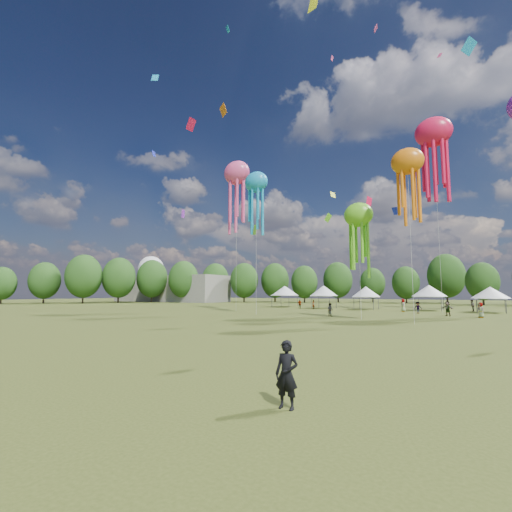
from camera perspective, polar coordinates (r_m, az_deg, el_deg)
The scene contains 10 objects.
ground at distance 17.51m, azimuth -20.51°, elevation -15.06°, with size 300.00×300.00×0.00m, color #384416.
observer_main at distance 9.60m, azimuth 4.91°, elevation -18.26°, with size 0.62×0.41×1.70m, color black.
spectator_near at distance 45.26m, azimuth 11.71°, elevation -8.38°, with size 0.78×0.61×1.60m, color gray.
spectators_far at distance 56.42m, azimuth 24.19°, elevation -7.38°, with size 29.28×16.55×1.93m.
festival_tents at distance 65.68m, azimuth 17.03°, elevation -5.38°, with size 40.25×7.82×4.26m.
show_kites at distance 58.05m, azimuth 24.68°, elevation 14.54°, with size 45.73×29.81×32.61m.
small_kites at distance 59.95m, azimuth 17.79°, elevation 21.92°, with size 80.44×52.38×39.85m.
treeline at distance 75.16m, azimuth 19.04°, elevation -2.73°, with size 201.57×95.24×13.43m.
hangar at distance 118.96m, azimuth -13.58°, elevation -5.13°, with size 40.00×12.00×8.00m, color gray.
radome at distance 135.00m, azimuth -16.39°, elevation -2.58°, with size 9.00×9.00×16.00m.
Camera 1 is at (13.72, -10.47, 2.92)m, focal length 25.13 mm.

